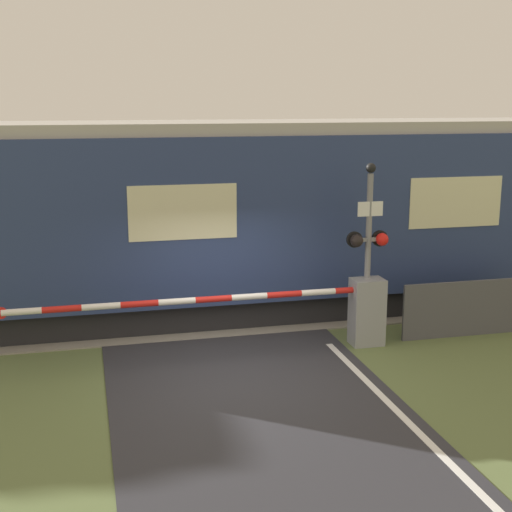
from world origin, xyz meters
The scene contains 6 objects.
ground_plane centered at (0.00, 0.00, 0.00)m, with size 80.00×80.00×0.00m, color #5B6B3D.
track_bed centered at (0.00, 3.46, 0.02)m, with size 36.00×3.20×0.13m.
train centered at (4.99, 3.46, 2.08)m, with size 20.35×2.86×4.08m.
crossing_barrier centered at (2.03, 0.90, 0.72)m, with size 6.86×0.44×1.27m.
signal_post centered at (2.68, 1.01, 1.93)m, with size 0.80×0.26×3.39m.
roadside_fence centered at (4.89, 0.90, 0.55)m, with size 3.01×0.06×1.10m.
Camera 1 is at (-2.37, -11.02, 4.54)m, focal length 50.00 mm.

